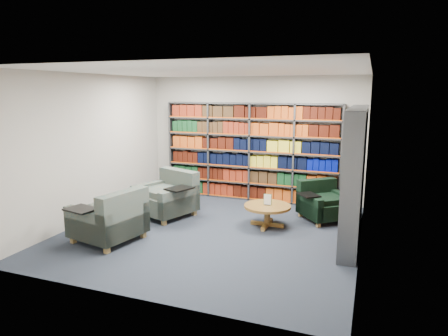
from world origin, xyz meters
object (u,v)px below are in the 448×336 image
(chair_green_right, at_px, (322,204))
(chair_teal_front, at_px, (112,221))
(chair_teal_left, at_px, (169,198))
(coffee_table, at_px, (267,209))

(chair_green_right, height_order, chair_teal_front, chair_teal_front)
(chair_teal_left, bearing_deg, chair_teal_front, -97.15)
(chair_green_right, relative_size, chair_teal_front, 0.92)
(chair_green_right, xyz_separation_m, chair_teal_front, (-3.14, -2.45, 0.06))
(chair_teal_left, height_order, chair_teal_front, chair_teal_front)
(coffee_table, bearing_deg, chair_teal_left, -179.70)
(chair_green_right, height_order, coffee_table, chair_green_right)
(chair_teal_left, xyz_separation_m, chair_green_right, (2.93, 0.83, -0.06))
(chair_teal_front, bearing_deg, chair_teal_left, 82.85)
(chair_teal_left, xyz_separation_m, coffee_table, (2.03, 0.01, -0.03))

